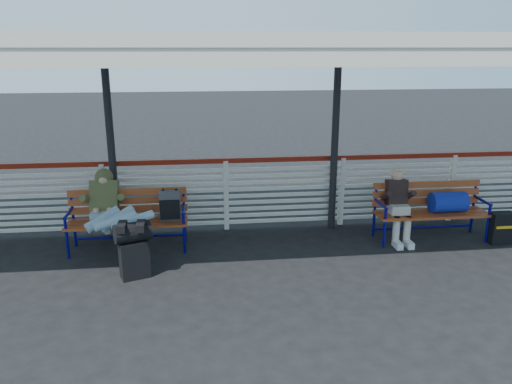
{
  "coord_description": "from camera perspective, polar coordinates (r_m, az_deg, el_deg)",
  "views": [
    {
      "loc": [
        -0.44,
        -6.16,
        3.0
      ],
      "look_at": [
        0.4,
        1.0,
        0.91
      ],
      "focal_mm": 35.0,
      "sensor_mm": 36.0,
      "label": 1
    }
  ],
  "objects": [
    {
      "name": "bench_right",
      "position": [
        8.5,
        20.1,
        -1.29
      ],
      "size": [
        1.8,
        0.56,
        0.92
      ],
      "color": "#AA4D21",
      "rests_on": "ground"
    },
    {
      "name": "companion_person",
      "position": [
        8.22,
        15.97,
        -1.47
      ],
      "size": [
        0.32,
        0.66,
        1.15
      ],
      "color": "beige",
      "rests_on": "ground"
    },
    {
      "name": "suitcase_side",
      "position": [
        8.81,
        26.21,
        -3.71
      ],
      "size": [
        0.37,
        0.22,
        0.51
      ],
      "rotation": [
        0.0,
        0.0,
        -0.0
      ],
      "color": "black",
      "rests_on": "ground"
    },
    {
      "name": "fence",
      "position": [
        8.41,
        -3.44,
        0.01
      ],
      "size": [
        12.08,
        0.08,
        1.24
      ],
      "color": "silver",
      "rests_on": "ground"
    },
    {
      "name": "luggage_stack",
      "position": [
        6.9,
        -13.81,
        -6.22
      ],
      "size": [
        0.53,
        0.41,
        0.78
      ],
      "rotation": [
        0.0,
        0.0,
        0.35
      ],
      "color": "black",
      "rests_on": "ground"
    },
    {
      "name": "bench_left",
      "position": [
        7.81,
        -13.13,
        -2.23
      ],
      "size": [
        1.8,
        0.56,
        0.92
      ],
      "color": "#AA4D21",
      "rests_on": "ground"
    },
    {
      "name": "canopy",
      "position": [
        7.04,
        -3.25,
        16.5
      ],
      "size": [
        12.6,
        3.6,
        3.16
      ],
      "color": "silver",
      "rests_on": "ground"
    },
    {
      "name": "ground",
      "position": [
        6.87,
        -2.39,
        -9.72
      ],
      "size": [
        60.0,
        60.0,
        0.0
      ],
      "primitive_type": "plane",
      "color": "black",
      "rests_on": "ground"
    },
    {
      "name": "traveler_man",
      "position": [
        7.5,
        -15.97,
        -2.41
      ],
      "size": [
        0.93,
        1.64,
        0.77
      ],
      "color": "#99B3CE",
      "rests_on": "ground"
    }
  ]
}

